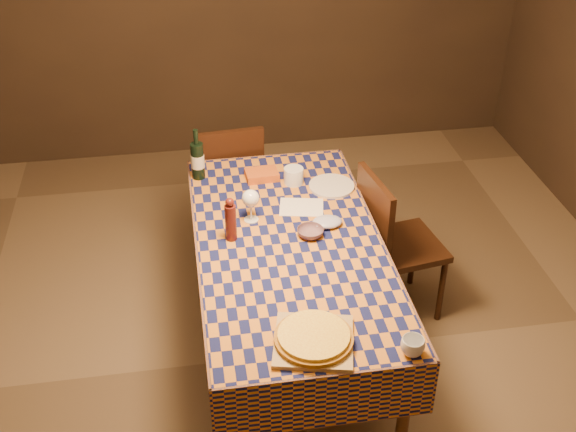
{
  "coord_description": "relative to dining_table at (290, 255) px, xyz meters",
  "views": [
    {
      "loc": [
        -0.48,
        -2.9,
        2.9
      ],
      "look_at": [
        0.0,
        0.05,
        0.9
      ],
      "focal_mm": 45.0,
      "sensor_mm": 36.0,
      "label": 1
    }
  ],
  "objects": [
    {
      "name": "room",
      "position": [
        0.0,
        0.0,
        0.66
      ],
      "size": [
        5.0,
        5.1,
        2.7
      ],
      "color": "brown",
      "rests_on": "ground"
    },
    {
      "name": "dining_table",
      "position": [
        0.0,
        0.0,
        0.0
      ],
      "size": [
        0.94,
        1.84,
        0.77
      ],
      "color": "brown",
      "rests_on": "ground"
    },
    {
      "name": "cutting_board",
      "position": [
        -0.02,
        -0.72,
        0.09
      ],
      "size": [
        0.39,
        0.39,
        0.02
      ],
      "primitive_type": "cube",
      "rotation": [
        0.0,
        0.0,
        -0.23
      ],
      "color": "#A6874E",
      "rests_on": "dining_table"
    },
    {
      "name": "pizza",
      "position": [
        -0.02,
        -0.72,
        0.11
      ],
      "size": [
        0.37,
        0.37,
        0.03
      ],
      "color": "#9B6519",
      "rests_on": "cutting_board"
    },
    {
      "name": "pepper_mill",
      "position": [
        -0.28,
        0.08,
        0.19
      ],
      "size": [
        0.07,
        0.07,
        0.24
      ],
      "color": "#4B1511",
      "rests_on": "dining_table"
    },
    {
      "name": "bowl",
      "position": [
        0.11,
        0.04,
        0.1
      ],
      "size": [
        0.14,
        0.14,
        0.04
      ],
      "primitive_type": "imported",
      "rotation": [
        0.0,
        0.0,
        0.02
      ],
      "color": "#674B56",
      "rests_on": "dining_table"
    },
    {
      "name": "wine_glass",
      "position": [
        -0.17,
        0.24,
        0.21
      ],
      "size": [
        0.09,
        0.09,
        0.18
      ],
      "color": "white",
      "rests_on": "dining_table"
    },
    {
      "name": "wine_bottle",
      "position": [
        -0.41,
        0.72,
        0.19
      ],
      "size": [
        0.09,
        0.09,
        0.31
      ],
      "color": "black",
      "rests_on": "dining_table"
    },
    {
      "name": "deli_tub",
      "position": [
        0.12,
        0.57,
        0.12
      ],
      "size": [
        0.12,
        0.12,
        0.09
      ],
      "primitive_type": "cylinder",
      "rotation": [
        0.0,
        0.0,
        -0.1
      ],
      "color": "white",
      "rests_on": "dining_table"
    },
    {
      "name": "takeout_container",
      "position": [
        -0.05,
        0.65,
        0.1
      ],
      "size": [
        0.19,
        0.14,
        0.05
      ],
      "primitive_type": "cube",
      "rotation": [
        0.0,
        0.0,
        0.07
      ],
      "color": "#BD5218",
      "rests_on": "dining_table"
    },
    {
      "name": "white_plate",
      "position": [
        0.32,
        0.49,
        0.08
      ],
      "size": [
        0.31,
        0.31,
        0.01
      ],
      "primitive_type": "cylinder",
      "rotation": [
        0.0,
        0.0,
        -0.21
      ],
      "color": "silver",
      "rests_on": "dining_table"
    },
    {
      "name": "tumbler",
      "position": [
        0.37,
        -0.85,
        0.12
      ],
      "size": [
        0.12,
        0.12,
        0.08
      ],
      "primitive_type": "imported",
      "rotation": [
        0.0,
        0.0,
        -0.18
      ],
      "color": "white",
      "rests_on": "dining_table"
    },
    {
      "name": "flour_patch",
      "position": [
        0.12,
        0.31,
        0.08
      ],
      "size": [
        0.26,
        0.22,
        0.0
      ],
      "primitive_type": "cube",
      "rotation": [
        0.0,
        0.0,
        -0.2
      ],
      "color": "white",
      "rests_on": "dining_table"
    },
    {
      "name": "flour_bag",
      "position": [
        0.22,
        0.12,
        0.1
      ],
      "size": [
        0.16,
        0.13,
        0.05
      ],
      "primitive_type": "ellipsoid",
      "rotation": [
        0.0,
        0.0,
        0.08
      ],
      "color": "#A2A8CF",
      "rests_on": "dining_table"
    },
    {
      "name": "chair_far",
      "position": [
        -0.22,
        1.08,
        -0.17
      ],
      "size": [
        0.46,
        0.46,
        0.93
      ],
      "color": "black",
      "rests_on": "ground"
    },
    {
      "name": "chair_right",
      "position": [
        0.63,
        0.29,
        -0.17
      ],
      "size": [
        0.49,
        0.48,
        0.93
      ],
      "color": "black",
      "rests_on": "ground"
    }
  ]
}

